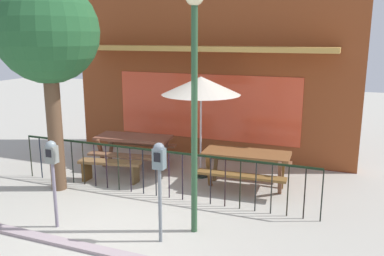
% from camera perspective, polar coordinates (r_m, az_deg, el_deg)
% --- Properties ---
extents(ground, '(40.00, 40.00, 0.00)m').
position_cam_1_polar(ground, '(7.04, -11.27, -14.10)').
color(ground, '#A9A69B').
extents(pub_storefront, '(7.58, 1.30, 6.00)m').
position_cam_1_polar(pub_storefront, '(10.64, 2.37, 11.86)').
color(pub_storefront, '#511719').
rests_on(pub_storefront, ground).
extents(patio_fence_front, '(6.39, 0.04, 0.97)m').
position_cam_1_polar(patio_fence_front, '(8.12, -5.14, -5.11)').
color(patio_fence_front, black).
rests_on(patio_fence_front, ground).
extents(picnic_table_left, '(1.96, 1.58, 0.79)m').
position_cam_1_polar(picnic_table_left, '(9.99, -8.21, -2.06)').
color(picnic_table_left, brown).
rests_on(picnic_table_left, ground).
extents(picnic_table_right, '(1.87, 1.45, 0.79)m').
position_cam_1_polar(picnic_table_right, '(8.64, 7.65, -4.43)').
color(picnic_table_right, brown).
rests_on(picnic_table_right, ground).
extents(patio_umbrella, '(1.75, 1.75, 2.29)m').
position_cam_1_polar(patio_umbrella, '(8.93, 1.27, 5.89)').
color(patio_umbrella, black).
rests_on(patio_umbrella, ground).
extents(patio_bench, '(1.44, 0.59, 0.48)m').
position_cam_1_polar(patio_bench, '(9.14, -11.42, -5.32)').
color(patio_bench, brown).
rests_on(patio_bench, ground).
extents(parking_meter_near, '(0.18, 0.17, 1.51)m').
position_cam_1_polar(parking_meter_near, '(7.01, -19.09, -4.41)').
color(parking_meter_near, slate).
rests_on(parking_meter_near, ground).
extents(parking_meter_far, '(0.18, 0.17, 1.61)m').
position_cam_1_polar(parking_meter_far, '(6.15, -4.62, -5.40)').
color(parking_meter_far, slate).
rests_on(parking_meter_far, ground).
extents(street_tree, '(2.02, 2.02, 4.25)m').
position_cam_1_polar(street_tree, '(8.55, -19.66, 12.26)').
color(street_tree, brown).
rests_on(street_tree, ground).
extents(street_lamp, '(0.28, 0.28, 3.86)m').
position_cam_1_polar(street_lamp, '(6.20, 0.34, 7.00)').
color(street_lamp, '#2C5132').
rests_on(street_lamp, ground).
extents(curb_edge, '(10.62, 0.20, 0.11)m').
position_cam_1_polar(curb_edge, '(6.58, -14.35, -16.28)').
color(curb_edge, '#9D8B91').
rests_on(curb_edge, ground).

